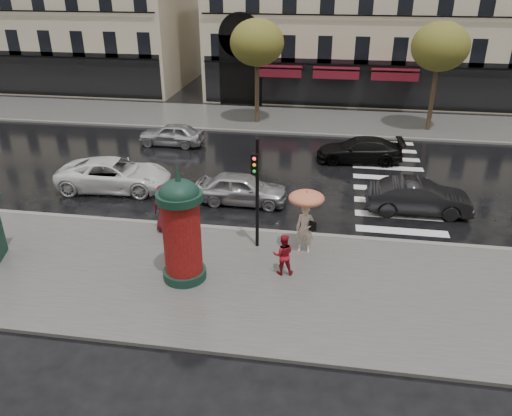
% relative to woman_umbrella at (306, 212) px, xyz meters
% --- Properties ---
extents(ground, '(160.00, 160.00, 0.00)m').
position_rel_woman_umbrella_xyz_m(ground, '(-2.28, -1.68, -1.72)').
color(ground, black).
rests_on(ground, ground).
extents(near_sidewalk, '(90.00, 7.00, 0.12)m').
position_rel_woman_umbrella_xyz_m(near_sidewalk, '(-2.28, -2.18, -1.66)').
color(near_sidewalk, '#474744').
rests_on(near_sidewalk, ground).
extents(far_sidewalk, '(90.00, 6.00, 0.12)m').
position_rel_woman_umbrella_xyz_m(far_sidewalk, '(-2.28, 17.32, -1.66)').
color(far_sidewalk, '#474744').
rests_on(far_sidewalk, ground).
extents(near_kerb, '(90.00, 0.25, 0.14)m').
position_rel_woman_umbrella_xyz_m(near_kerb, '(-2.28, 1.32, -1.65)').
color(near_kerb, slate).
rests_on(near_kerb, ground).
extents(far_kerb, '(90.00, 0.25, 0.14)m').
position_rel_woman_umbrella_xyz_m(far_kerb, '(-2.28, 14.32, -1.65)').
color(far_kerb, slate).
rests_on(far_kerb, ground).
extents(zebra_crossing, '(3.60, 11.75, 0.01)m').
position_rel_woman_umbrella_xyz_m(zebra_crossing, '(3.72, 7.92, -1.71)').
color(zebra_crossing, silver).
rests_on(zebra_crossing, ground).
extents(tree_far_left, '(3.40, 3.40, 6.64)m').
position_rel_woman_umbrella_xyz_m(tree_far_left, '(-4.28, 16.32, 3.45)').
color(tree_far_left, '#38281C').
rests_on(tree_far_left, ground).
extents(tree_far_right, '(3.40, 3.40, 6.64)m').
position_rel_woman_umbrella_xyz_m(tree_far_right, '(6.72, 16.32, 3.45)').
color(tree_far_right, '#38281C').
rests_on(tree_far_right, ground).
extents(woman_umbrella, '(1.26, 1.26, 2.42)m').
position_rel_woman_umbrella_xyz_m(woman_umbrella, '(0.00, 0.00, 0.00)').
color(woman_umbrella, beige).
rests_on(woman_umbrella, near_sidewalk).
extents(woman_red, '(0.78, 0.66, 1.45)m').
position_rel_woman_umbrella_xyz_m(woman_red, '(-0.62, -1.57, -0.87)').
color(woman_red, maroon).
rests_on(woman_red, near_sidewalk).
extents(man_burgundy, '(0.98, 0.67, 1.95)m').
position_rel_woman_umbrella_xyz_m(man_burgundy, '(-5.46, 0.72, -0.62)').
color(man_burgundy, '#53101A').
rests_on(man_burgundy, near_sidewalk).
extents(morris_column, '(1.47, 1.47, 3.95)m').
position_rel_woman_umbrella_xyz_m(morris_column, '(-3.81, -2.32, 0.29)').
color(morris_column, '#122F24').
rests_on(morris_column, near_sidewalk).
extents(traffic_light, '(0.29, 0.40, 4.14)m').
position_rel_woman_umbrella_xyz_m(traffic_light, '(-1.77, 0.04, 0.91)').
color(traffic_light, black).
rests_on(traffic_light, near_sidewalk).
extents(car_silver, '(4.05, 1.68, 1.37)m').
position_rel_woman_umbrella_xyz_m(car_silver, '(-3.03, 3.98, -1.03)').
color(car_silver, '#B9B9BE').
rests_on(car_silver, ground).
extents(car_darkgrey, '(4.35, 1.58, 1.43)m').
position_rel_woman_umbrella_xyz_m(car_darkgrey, '(4.50, 4.16, -1.00)').
color(car_darkgrey, black).
rests_on(car_darkgrey, ground).
extents(car_white, '(5.37, 2.79, 1.45)m').
position_rel_woman_umbrella_xyz_m(car_white, '(-9.19, 4.55, -0.99)').
color(car_white, white).
rests_on(car_white, ground).
extents(car_black, '(4.63, 2.11, 1.31)m').
position_rel_woman_umbrella_xyz_m(car_black, '(2.23, 10.05, -1.06)').
color(car_black, black).
rests_on(car_black, ground).
extents(car_far_silver, '(3.86, 1.64, 1.30)m').
position_rel_woman_umbrella_xyz_m(car_far_silver, '(-8.53, 11.16, -1.07)').
color(car_far_silver, '#BABABF').
rests_on(car_far_silver, ground).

